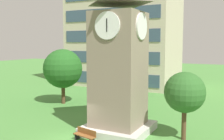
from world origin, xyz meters
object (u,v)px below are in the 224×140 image
Objects in this scene: clock_tower at (119,69)px; tree_near_tower at (185,93)px; park_bench at (85,135)px; tree_streetside at (130,79)px; tree_by_building at (63,69)px.

clock_tower is 5.07m from tree_near_tower.
park_bench is at bearing -112.57° from clock_tower.
tree_near_tower is 1.04× the size of tree_streetside.
tree_near_tower is at bearing -19.68° from tree_by_building.
tree_near_tower is at bearing -41.74° from tree_streetside.
tree_streetside is at bearing 106.49° from clock_tower.
clock_tower is at bearing 67.43° from park_bench.
clock_tower is 7.24m from tree_streetside.
clock_tower is at bearing -73.51° from tree_streetside.
clock_tower is at bearing -30.96° from tree_by_building.
park_bench is 7.55m from tree_near_tower.
tree_streetside is (-6.79, 6.06, -0.18)m from tree_near_tower.
tree_streetside is at bearing 5.68° from tree_by_building.
clock_tower is 5.40m from park_bench.
park_bench is at bearing -45.27° from tree_by_building.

